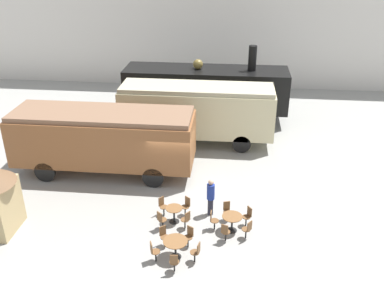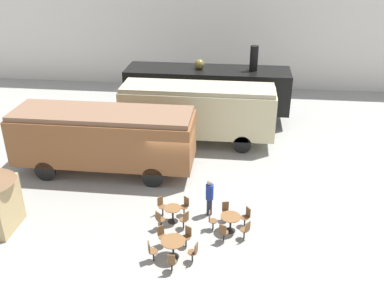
{
  "view_description": "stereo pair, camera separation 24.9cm",
  "coord_description": "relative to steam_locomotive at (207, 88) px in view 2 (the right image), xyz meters",
  "views": [
    {
      "loc": [
        2.64,
        -18.23,
        10.99
      ],
      "look_at": [
        0.67,
        1.0,
        1.6
      ],
      "focal_mm": 40.0,
      "sensor_mm": 36.0,
      "label": 1
    },
    {
      "loc": [
        2.89,
        -18.21,
        10.99
      ],
      "look_at": [
        0.67,
        1.0,
        1.6
      ],
      "focal_mm": 40.0,
      "sensor_mm": 36.0,
      "label": 2
    }
  ],
  "objects": [
    {
      "name": "cafe_chair_6",
      "position": [
        0.08,
        -12.1,
        -1.63
      ],
      "size": [
        0.41,
        0.4,
        0.87
      ],
      "rotation": [
        0.0,
        0.0,
        8.75
      ],
      "color": "black",
      "rests_on": "ground_plane"
    },
    {
      "name": "cafe_chair_8",
      "position": [
        -1.06,
        -11.18,
        -1.63
      ],
      "size": [
        0.41,
        0.4,
        0.87
      ],
      "rotation": [
        0.0,
        0.0,
        11.89
      ],
      "color": "black",
      "rests_on": "ground_plane"
    },
    {
      "name": "cafe_chair_0",
      "position": [
        0.32,
        -13.14,
        -1.63
      ],
      "size": [
        0.39,
        0.4,
        0.87
      ],
      "rotation": [
        0.0,
        0.0,
        4.16
      ],
      "color": "black",
      "rests_on": "ground_plane"
    },
    {
      "name": "cafe_chair_2",
      "position": [
        -0.9,
        -14.18,
        -1.63
      ],
      "size": [
        0.4,
        0.38,
        0.87
      ],
      "rotation": [
        0.0,
        0.0,
        6.68
      ],
      "color": "black",
      "rests_on": "ground_plane"
    },
    {
      "name": "passenger_coach_wooden",
      "position": [
        -4.6,
        -7.6,
        -0.17
      ],
      "size": [
        9.04,
        2.87,
        3.3
      ],
      "color": "brown",
      "rests_on": "ground_plane"
    },
    {
      "name": "steam_locomotive",
      "position": [
        0.0,
        0.0,
        0.0
      ],
      "size": [
        10.47,
        2.71,
        4.97
      ],
      "color": "black",
      "rests_on": "ground_plane"
    },
    {
      "name": "cafe_table_mid",
      "position": [
        -0.49,
        -11.64,
        -1.62
      ],
      "size": [
        0.71,
        0.71,
        0.7
      ],
      "color": "black",
      "rests_on": "ground_plane"
    },
    {
      "name": "cafe_chair_13",
      "position": [
        2.6,
        -12.49,
        -1.63
      ],
      "size": [
        0.4,
        0.4,
        0.87
      ],
      "rotation": [
        0.0,
        0.0,
        8.78
      ],
      "color": "black",
      "rests_on": "ground_plane"
    },
    {
      "name": "cafe_chair_4",
      "position": [
        0.69,
        -14.05,
        -1.63
      ],
      "size": [
        0.38,
        0.36,
        0.87
      ],
      "rotation": [
        0.0,
        0.0,
        9.19
      ],
      "color": "black",
      "rests_on": "ground_plane"
    },
    {
      "name": "cafe_chair_11",
      "position": [
        1.18,
        -11.99,
        -1.63
      ],
      "size": [
        0.36,
        0.36,
        0.87
      ],
      "rotation": [
        0.0,
        0.0,
        6.26
      ],
      "color": "black",
      "rests_on": "ground_plane"
    },
    {
      "name": "cafe_chair_7",
      "position": [
        -0.03,
        -11.07,
        -1.63
      ],
      "size": [
        0.4,
        0.41,
        0.87
      ],
      "rotation": [
        0.0,
        0.0,
        10.32
      ],
      "color": "black",
      "rests_on": "ground_plane"
    },
    {
      "name": "cafe_chair_9",
      "position": [
        2.62,
        -11.56,
        -1.63
      ],
      "size": [
        0.4,
        0.4,
        0.87
      ],
      "rotation": [
        0.0,
        0.0,
        3.75
      ],
      "color": "black",
      "rests_on": "ground_plane"
    },
    {
      "name": "cafe_table_near",
      "position": [
        -0.12,
        -13.85,
        -1.52
      ],
      "size": [
        0.93,
        0.93,
        0.76
      ],
      "color": "black",
      "rests_on": "ground_plane"
    },
    {
      "name": "cafe_chair_10",
      "position": [
        1.74,
        -11.25,
        -1.63
      ],
      "size": [
        0.37,
        0.39,
        0.87
      ],
      "rotation": [
        0.0,
        0.0,
        5.01
      ],
      "color": "black",
      "rests_on": "ground_plane"
    },
    {
      "name": "cafe_chair_12",
      "position": [
        1.71,
        -12.76,
        -1.63
      ],
      "size": [
        0.37,
        0.39,
        0.87
      ],
      "rotation": [
        0.0,
        0.0,
        7.52
      ],
      "color": "black",
      "rests_on": "ground_plane"
    },
    {
      "name": "backdrop_wall",
      "position": [
        -0.84,
        7.07,
        2.36
      ],
      "size": [
        44.0,
        0.15,
        9.0
      ],
      "color": "silver",
      "rests_on": "ground_plane"
    },
    {
      "name": "cafe_chair_1",
      "position": [
        -0.67,
        -13.22,
        -1.63
      ],
      "size": [
        0.4,
        0.41,
        0.87
      ],
      "rotation": [
        0.0,
        0.0,
        5.42
      ],
      "color": "black",
      "rests_on": "ground_plane"
    },
    {
      "name": "passenger_coach_vintage",
      "position": [
        -0.27,
        -3.64,
        -0.09
      ],
      "size": [
        8.76,
        2.46,
        3.47
      ],
      "color": "beige",
      "rests_on": "ground_plane"
    },
    {
      "name": "cafe_chair_5",
      "position": [
        -0.94,
        -12.21,
        -1.63
      ],
      "size": [
        0.4,
        0.41,
        0.87
      ],
      "rotation": [
        0.0,
        0.0,
        7.18
      ],
      "color": "black",
      "rests_on": "ground_plane"
    },
    {
      "name": "ground_plane",
      "position": [
        -0.84,
        -8.26,
        -2.14
      ],
      "size": [
        80.0,
        80.0,
        0.0
      ],
      "primitive_type": "plane",
      "color": "gray"
    },
    {
      "name": "visitor_person",
      "position": [
        1.01,
        -10.93,
        -1.19
      ],
      "size": [
        0.34,
        0.34,
        1.74
      ],
      "color": "#262633",
      "rests_on": "ground_plane"
    },
    {
      "name": "cafe_chair_3",
      "position": [
        -0.05,
        -14.69,
        -1.63
      ],
      "size": [
        0.36,
        0.36,
        0.87
      ],
      "rotation": [
        0.0,
        0.0,
        7.93
      ],
      "color": "black",
      "rests_on": "ground_plane"
    },
    {
      "name": "cafe_table_far",
      "position": [
        1.97,
        -12.01,
        -1.57
      ],
      "size": [
        0.83,
        0.83,
        0.73
      ],
      "color": "black",
      "rests_on": "ground_plane"
    }
  ]
}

